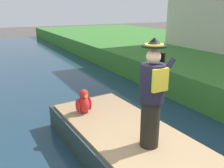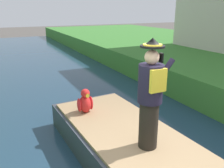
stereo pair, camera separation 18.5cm
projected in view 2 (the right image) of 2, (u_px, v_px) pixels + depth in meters
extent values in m
cube|color=#333842|center=(126.00, 145.00, 4.72)|extent=(2.01, 4.28, 0.56)
cube|color=#997A56|center=(127.00, 131.00, 4.63)|extent=(1.85, 3.94, 0.05)
cylinder|color=black|center=(148.00, 125.00, 3.96)|extent=(0.32, 0.32, 0.82)
cylinder|color=black|center=(151.00, 84.00, 3.74)|extent=(0.40, 0.40, 0.62)
cube|color=gold|center=(158.00, 81.00, 3.55)|extent=(0.28, 0.06, 0.36)
sphere|color=#DBA884|center=(152.00, 57.00, 3.61)|extent=(0.23, 0.23, 0.23)
cylinder|color=black|center=(152.00, 46.00, 3.56)|extent=(0.38, 0.38, 0.03)
cone|color=black|center=(153.00, 42.00, 3.54)|extent=(0.26, 0.26, 0.12)
cylinder|color=gold|center=(153.00, 45.00, 3.55)|extent=(0.29, 0.29, 0.02)
cylinder|color=black|center=(164.00, 72.00, 3.75)|extent=(0.38, 0.09, 0.43)
cube|color=black|center=(161.00, 58.00, 3.62)|extent=(0.03, 0.08, 0.15)
ellipsoid|color=red|center=(85.00, 104.00, 5.36)|extent=(0.26, 0.32, 0.40)
sphere|color=red|center=(85.00, 93.00, 5.24)|extent=(0.20, 0.20, 0.20)
cone|color=yellow|center=(87.00, 95.00, 5.16)|extent=(0.09, 0.09, 0.09)
ellipsoid|color=red|center=(79.00, 105.00, 5.30)|extent=(0.08, 0.20, 0.32)
ellipsoid|color=red|center=(91.00, 103.00, 5.42)|extent=(0.08, 0.20, 0.32)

